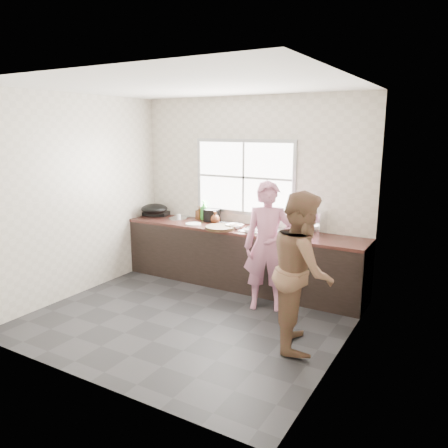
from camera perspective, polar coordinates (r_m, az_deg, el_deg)
The scene contains 30 objects.
floor at distance 5.44m, azimuth -4.45°, elevation -12.09°, with size 3.60×3.20×0.01m, color #262629.
ceiling at distance 4.98m, azimuth -4.99°, elevation 17.63°, with size 3.60×3.20×0.01m, color silver.
wall_back at distance 6.40m, azimuth 3.53°, elevation 4.30°, with size 3.60×0.01×2.70m, color beige.
wall_left at distance 6.23m, azimuth -18.50°, elevation 3.47°, with size 0.01×3.20×2.70m, color silver.
wall_right at distance 4.29m, azimuth 15.54°, elevation -0.13°, with size 0.01×3.20×2.70m, color beige.
wall_front at distance 3.86m, azimuth -18.41°, elevation -1.67°, with size 3.60×0.01×2.70m, color beige.
cabinet at distance 6.33m, azimuth 2.13°, elevation -4.50°, with size 3.60×0.62×0.82m, color black.
countertop at distance 6.22m, azimuth 2.16°, elevation -0.70°, with size 3.60×0.64×0.04m, color #3A1D17.
sink at distance 6.06m, azimuth 5.09°, elevation -0.84°, with size 0.55×0.45×0.02m, color silver.
faucet at distance 6.21m, azimuth 5.90°, elevation 0.82°, with size 0.02×0.02×0.30m, color silver.
window_frame at distance 6.41m, azimuth 2.69°, elevation 6.12°, with size 1.60×0.05×1.10m, color #9EA0A5.
window_glazing at distance 6.39m, azimuth 2.58°, elevation 6.10°, with size 1.50×0.01×1.00m, color white.
woman at distance 5.47m, azimuth 5.71°, elevation -3.45°, with size 0.56×0.36×1.52m, color #C77797.
person_side at distance 4.57m, azimuth 10.17°, elevation -5.96°, with size 0.80×0.62×1.64m, color brown.
cutting_board at distance 6.13m, azimuth -0.48°, elevation -0.49°, with size 0.42×0.42×0.04m, color #312313.
cleaver at distance 6.36m, azimuth 0.22°, elevation 0.18°, with size 0.18×0.09×0.01m, color #A4A6AB.
bowl_mince at distance 6.19m, azimuth 1.38°, elevation -0.30°, with size 0.23×0.23×0.06m, color white.
bowl_crabs at distance 5.68m, azimuth 8.98°, elevation -1.56°, with size 0.21×0.21×0.07m, color white.
bowl_held at distance 5.92m, azimuth 3.50°, elevation -0.85°, with size 0.22×0.22×0.07m, color white.
black_pot at distance 6.67m, azimuth -1.63°, elevation 1.18°, with size 0.26×0.26×0.19m, color black.
plate_food at distance 6.45m, azimuth -4.02°, elevation 0.01°, with size 0.23×0.23×0.02m, color white.
bottle_green at distance 6.76m, azimuth -2.66°, elevation 1.81°, with size 0.11×0.11×0.30m, color green.
bottle_brown_tall at distance 6.81m, azimuth -3.24°, elevation 1.41°, with size 0.08×0.09×0.19m, color #4F2C13.
bottle_brown_short at distance 6.50m, azimuth -1.16°, elevation 0.81°, with size 0.13×0.13×0.17m, color #4E2613.
glass_jar at distance 6.79m, azimuth -5.93°, elevation 0.91°, with size 0.06×0.06×0.09m, color silver.
burner at distance 7.27m, azimuth -8.61°, elevation 1.47°, with size 0.39×0.39×0.06m, color black.
wok at distance 7.01m, azimuth -9.08°, elevation 1.97°, with size 0.42×0.42×0.16m, color black.
dish_rack at distance 6.00m, azimuth 11.11°, elevation 0.29°, with size 0.41×0.29×0.31m, color silver.
pot_lid_left at distance 6.88m, azimuth -6.06°, elevation 0.73°, with size 0.28×0.28×0.01m, color silver.
pot_lid_right at distance 7.02m, azimuth -5.52°, elevation 0.97°, with size 0.27×0.27×0.01m, color #AFB0B6.
Camera 1 is at (2.83, -4.06, 2.24)m, focal length 35.00 mm.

